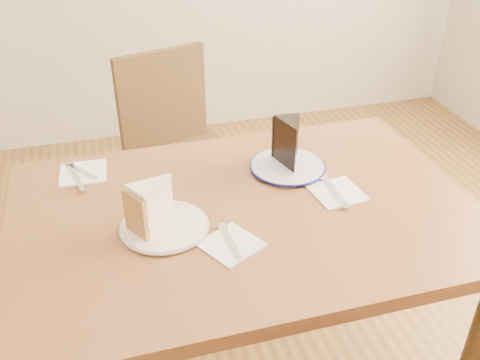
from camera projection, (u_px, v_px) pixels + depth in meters
name	position (u px, v px, depth m)	size (l,w,h in m)	color
table	(245.00, 238.00, 1.44)	(1.20, 0.80, 0.75)	#4A2714
chair_far	(181.00, 156.00, 2.13)	(0.55, 0.55, 0.89)	black
plate_cream	(165.00, 226.00, 1.31)	(0.21, 0.21, 0.01)	white
plate_navy	(288.00, 167.00, 1.56)	(0.21, 0.21, 0.01)	silver
carrot_cake	(155.00, 205.00, 1.28)	(0.08, 0.11, 0.11)	#F3E5C9
chocolate_cake	(290.00, 145.00, 1.52)	(0.08, 0.11, 0.12)	black
napkin_cream	(231.00, 244.00, 1.26)	(0.12, 0.12, 0.00)	white
napkin_navy	(337.00, 193.00, 1.45)	(0.13, 0.13, 0.00)	white
napkin_spare	(83.00, 173.00, 1.53)	(0.13, 0.13, 0.00)	white
fork_cream	(230.00, 241.00, 1.26)	(0.01, 0.14, 0.00)	silver
knife_navy	(335.00, 191.00, 1.44)	(0.02, 0.17, 0.00)	silver
fork_spare	(82.00, 171.00, 1.54)	(0.01, 0.14, 0.00)	silver
knife_spare	(77.00, 177.00, 1.50)	(0.01, 0.16, 0.00)	silver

